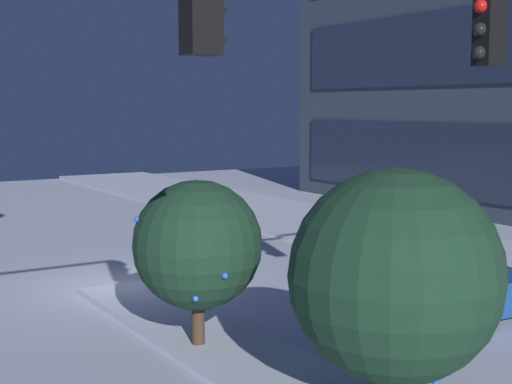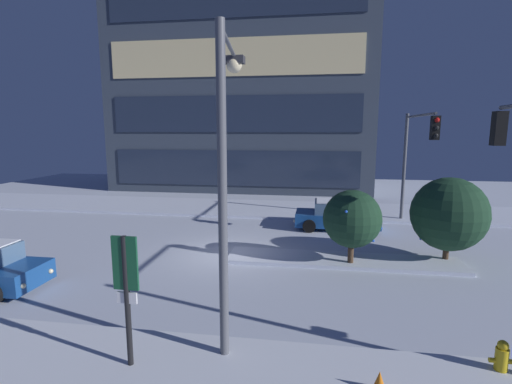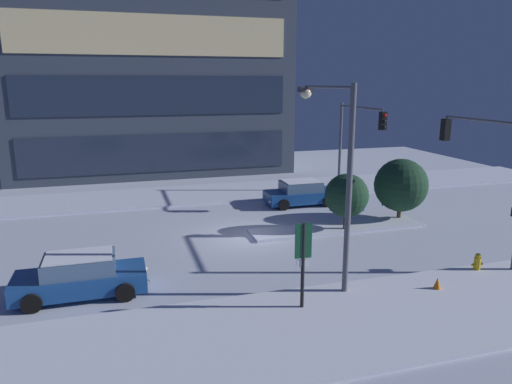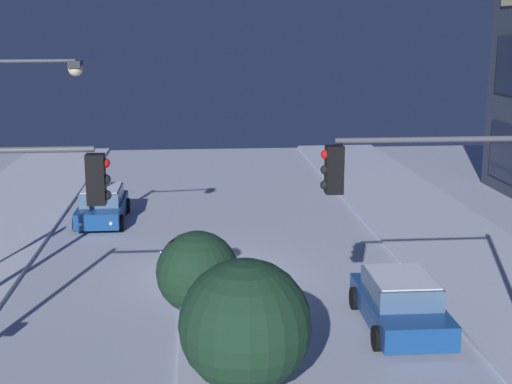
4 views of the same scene
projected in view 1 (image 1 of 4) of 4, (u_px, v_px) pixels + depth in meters
The scene contains 6 objects.
ground at pixel (124, 287), 16.96m from camera, with size 52.00×52.00×0.00m, color silver.
curb_strip_far at pixel (413, 245), 21.71m from camera, with size 52.00×5.20×0.14m, color silver.
median_strip at pixel (211, 340), 12.88m from camera, with size 9.00×1.80×0.14m, color silver.
car_far at pixel (427, 270), 15.46m from camera, with size 4.36×2.17×1.49m.
decorated_tree_median at pixel (395, 276), 9.63m from camera, with size 2.83×2.83×3.34m.
decorated_tree_left_of_median at pixel (197, 245), 12.25m from camera, with size 2.18×2.17×2.92m.
Camera 1 is at (15.70, -6.18, 4.13)m, focal length 51.70 mm.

